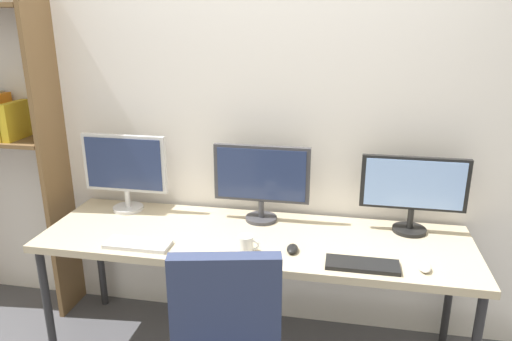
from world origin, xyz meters
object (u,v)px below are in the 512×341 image
mouse_left_side (292,249)px  keyboard_right (362,265)px  monitor_center (261,179)px  coffee_mug (246,244)px  desk (254,244)px  monitor_left (125,168)px  keyboard_left (138,244)px  monitor_right (413,189)px  mouse_right_side (424,267)px

mouse_left_side → keyboard_right: bearing=-14.4°
keyboard_right → monitor_center: bearing=141.7°
monitor_center → coffee_mug: (-0.00, -0.41, -0.20)m
monitor_center → desk: bearing=-90.0°
mouse_left_side → coffee_mug: bearing=-166.8°
desk → monitor_left: 0.90m
monitor_left → keyboard_right: size_ratio=1.49×
monitor_center → keyboard_left: bearing=-141.7°
desk → keyboard_left: (-0.56, -0.23, 0.06)m
mouse_left_side → monitor_right: bearing=30.7°
keyboard_left → mouse_left_side: mouse_left_side is taller
monitor_right → monitor_left: bearing=180.0°
keyboard_left → coffee_mug: coffee_mug is taller
monitor_left → keyboard_left: (0.26, -0.44, -0.25)m
keyboard_right → mouse_right_side: bearing=4.4°
desk → mouse_right_side: (0.84, -0.21, 0.07)m
coffee_mug → monitor_left: bearing=153.5°
keyboard_right → coffee_mug: size_ratio=3.22×
desk → coffee_mug: (-0.00, -0.19, 0.09)m
keyboard_right → mouse_right_side: mouse_right_side is taller
desk → mouse_left_side: mouse_left_side is taller
monitor_center → keyboard_right: size_ratio=1.58×
mouse_left_side → monitor_left: bearing=161.1°
monitor_right → mouse_right_side: monitor_right is taller
desk → coffee_mug: coffee_mug is taller
keyboard_left → mouse_right_side: (1.40, 0.02, 0.01)m
monitor_left → monitor_right: (1.64, -0.00, -0.02)m
desk → monitor_left: bearing=165.4°
monitor_center → keyboard_right: bearing=-38.3°
keyboard_left → coffee_mug: size_ratio=3.14×
keyboard_right → mouse_left_side: size_ratio=3.56×
desk → mouse_right_side: mouse_right_side is taller
monitor_left → mouse_left_side: monitor_left is taller
monitor_right → mouse_right_side: bearing=-86.9°
monitor_right → keyboard_left: monitor_right is taller
mouse_right_side → monitor_left: bearing=165.8°
monitor_right → keyboard_right: monitor_right is taller
monitor_left → monitor_center: size_ratio=0.94×
monitor_center → monitor_left: bearing=-180.0°
mouse_right_side → keyboard_left: bearing=-179.1°
coffee_mug → keyboard_left: bearing=-176.4°
monitor_right → mouse_right_side: size_ratio=5.74×
desk → mouse_left_side: (0.22, -0.14, 0.07)m
monitor_right → mouse_left_side: 0.73m
mouse_left_side → mouse_right_side: 0.62m
monitor_left → monitor_center: (0.82, 0.00, -0.01)m
monitor_left → monitor_center: bearing=0.0°
monitor_right → coffee_mug: 0.94m
desk → mouse_right_side: bearing=-13.9°
coffee_mug → mouse_right_side: bearing=-0.9°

